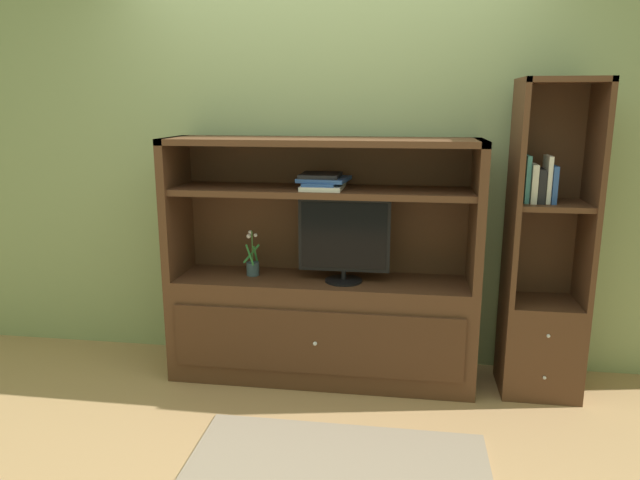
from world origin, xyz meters
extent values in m
plane|color=tan|center=(0.00, 0.00, 0.00)|extent=(8.00, 8.00, 0.00)
cube|color=#8C9E6B|center=(0.00, 0.75, 1.40)|extent=(6.00, 0.10, 2.80)
cube|color=gray|center=(0.21, -0.60, 0.01)|extent=(1.41, 0.86, 0.01)
cube|color=#4C2D1C|center=(0.00, 0.40, 0.31)|extent=(1.82, 0.44, 0.63)
cube|color=#462A19|center=(0.00, 0.17, 0.31)|extent=(1.68, 0.02, 0.38)
sphere|color=silver|center=(0.00, 0.15, 0.31)|extent=(0.02, 0.02, 0.02)
cube|color=#4C2D1C|center=(-0.89, 0.40, 1.04)|extent=(0.05, 0.44, 0.83)
cube|color=#4C2D1C|center=(0.89, 0.40, 1.04)|extent=(0.05, 0.44, 0.83)
cube|color=#4C2D1C|center=(0.00, 0.61, 1.04)|extent=(1.82, 0.02, 0.83)
cube|color=#4C2D1C|center=(0.00, 0.40, 1.44)|extent=(1.82, 0.44, 0.04)
cube|color=#4C2D1C|center=(0.00, 0.40, 1.16)|extent=(1.72, 0.40, 0.04)
cylinder|color=black|center=(0.14, 0.36, 0.63)|extent=(0.22, 0.22, 0.01)
cylinder|color=black|center=(0.14, 0.36, 0.67)|extent=(0.03, 0.03, 0.05)
cube|color=black|center=(0.14, 0.36, 0.91)|extent=(0.53, 0.02, 0.43)
cube|color=black|center=(0.14, 0.35, 0.91)|extent=(0.50, 0.00, 0.39)
cylinder|color=#384C56|center=(-0.42, 0.41, 0.67)|extent=(0.08, 0.08, 0.08)
cylinder|color=#3D6B33|center=(-0.42, 0.41, 0.81)|extent=(0.01, 0.01, 0.20)
cube|color=#2D7A38|center=(-0.41, 0.41, 0.76)|extent=(0.01, 0.08, 0.12)
cube|color=#2D7A38|center=(-0.44, 0.43, 0.76)|extent=(0.09, 0.06, 0.11)
cube|color=#2D7A38|center=(-0.44, 0.40, 0.76)|extent=(0.07, 0.06, 0.12)
sphere|color=silver|center=(-0.41, 0.43, 0.88)|extent=(0.02, 0.02, 0.02)
sphere|color=silver|center=(-0.44, 0.43, 0.89)|extent=(0.03, 0.03, 0.03)
sphere|color=silver|center=(-0.44, 0.40, 0.87)|extent=(0.03, 0.03, 0.03)
cube|color=silver|center=(0.01, 0.39, 1.19)|extent=(0.23, 0.33, 0.02)
cube|color=#2D519E|center=(0.00, 0.39, 1.21)|extent=(0.19, 0.28, 0.02)
cube|color=#2D519E|center=(0.02, 0.41, 1.23)|extent=(0.30, 0.30, 0.02)
cube|color=black|center=(-0.01, 0.41, 1.25)|extent=(0.23, 0.25, 0.02)
cube|color=#4C2D1C|center=(1.28, 0.40, 0.28)|extent=(0.44, 0.36, 0.55)
sphere|color=silver|center=(1.28, 0.21, 0.41)|extent=(0.02, 0.02, 0.02)
sphere|color=silver|center=(1.28, 0.21, 0.17)|extent=(0.02, 0.02, 0.02)
cube|color=#4C2D1C|center=(1.08, 0.40, 1.17)|extent=(0.03, 0.36, 1.24)
cube|color=#4C2D1C|center=(1.49, 0.40, 1.17)|extent=(0.03, 0.36, 1.24)
cube|color=#4C2D1C|center=(1.28, 0.57, 1.17)|extent=(0.44, 0.02, 1.24)
cube|color=#4C2D1C|center=(1.28, 0.40, 1.11)|extent=(0.38, 0.33, 0.03)
cube|color=#4C2D1C|center=(1.28, 0.40, 1.77)|extent=(0.44, 0.36, 0.03)
cube|color=teal|center=(1.14, 0.40, 1.25)|extent=(0.02, 0.15, 0.26)
cube|color=silver|center=(1.17, 0.40, 1.23)|extent=(0.03, 0.18, 0.21)
cube|color=black|center=(1.21, 0.40, 1.21)|extent=(0.04, 0.17, 0.19)
cube|color=silver|center=(1.25, 0.40, 1.25)|extent=(0.02, 0.15, 0.26)
cube|color=#2D519E|center=(1.27, 0.40, 1.22)|extent=(0.03, 0.17, 0.20)
camera|label=1|loc=(0.49, -2.93, 1.65)|focal=32.86mm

